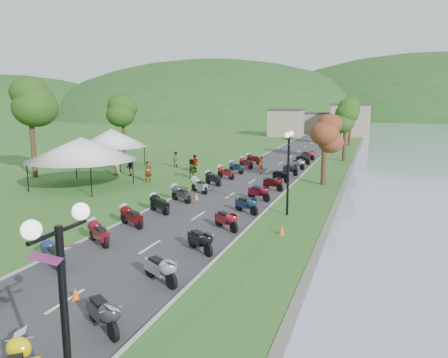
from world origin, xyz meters
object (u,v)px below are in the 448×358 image
(streetlamp_near, at_px, (67,351))
(pedestrian_a, at_px, (148,182))
(vendor_tent_main, at_px, (82,162))
(pedestrian_c, at_px, (130,176))
(pedestrian_b, at_px, (176,167))

(streetlamp_near, distance_m, pedestrian_a, 29.88)
(vendor_tent_main, bearing_deg, pedestrian_c, 82.89)
(vendor_tent_main, relative_size, pedestrian_c, 2.97)
(streetlamp_near, relative_size, pedestrian_c, 2.60)
(pedestrian_a, relative_size, pedestrian_c, 0.92)
(vendor_tent_main, distance_m, pedestrian_c, 6.19)
(pedestrian_a, bearing_deg, pedestrian_c, 99.03)
(vendor_tent_main, distance_m, pedestrian_b, 12.60)
(pedestrian_c, bearing_deg, pedestrian_b, 117.93)
(pedestrian_b, xyz_separation_m, pedestrian_c, (-1.65, -6.40, 0.00))
(pedestrian_a, bearing_deg, pedestrian_b, 53.29)
(streetlamp_near, relative_size, pedestrian_b, 3.10)
(streetlamp_near, relative_size, pedestrian_a, 2.82)
(streetlamp_near, bearing_deg, pedestrian_c, 119.50)
(streetlamp_near, height_order, pedestrian_c, streetlamp_near)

